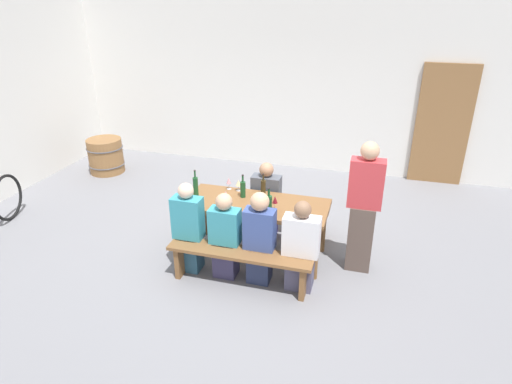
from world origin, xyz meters
TOP-DOWN VIEW (x-y plane):
  - ground_plane at (0.00, 0.00)m, footprint 24.00×24.00m
  - back_wall at (0.00, 3.38)m, footprint 14.00×0.20m
  - wooden_door at (2.43, 3.24)m, footprint 0.90×0.06m
  - tasting_table at (0.00, 0.00)m, footprint 1.80×0.76m
  - bench_near at (0.00, -0.68)m, footprint 1.70×0.30m
  - bench_far at (0.00, 0.68)m, footprint 1.70×0.30m
  - wine_bottle_0 at (0.02, 0.26)m, footprint 0.06×0.06m
  - wine_bottle_1 at (-0.21, 0.12)m, footprint 0.07×0.07m
  - wine_bottle_2 at (-0.81, 0.00)m, footprint 0.07×0.07m
  - wine_bottle_3 at (0.22, -0.21)m, footprint 0.08×0.08m
  - wine_glass_0 at (-0.46, 0.31)m, footprint 0.07×0.07m
  - wine_glass_1 at (0.27, -0.12)m, footprint 0.06×0.06m
  - wine_glass_2 at (-0.32, 0.29)m, footprint 0.08×0.08m
  - wine_glass_3 at (-0.36, -0.09)m, footprint 0.07×0.07m
  - seated_guest_near_0 at (-0.69, -0.53)m, footprint 0.36×0.24m
  - seated_guest_near_1 at (-0.23, -0.53)m, footprint 0.36×0.24m
  - seated_guest_near_2 at (0.20, -0.53)m, footprint 0.35×0.24m
  - seated_guest_near_3 at (0.68, -0.53)m, footprint 0.41×0.24m
  - seated_guest_far_0 at (-0.01, 0.53)m, footprint 0.39×0.24m
  - standing_host at (1.30, 0.07)m, footprint 0.40×0.24m
  - wine_barrel at (-3.55, 2.02)m, footprint 0.67×0.67m

SIDE VIEW (x-z plane):
  - ground_plane at x=0.00m, z-range 0.00..0.00m
  - wine_barrel at x=-3.55m, z-range 0.00..0.65m
  - bench_near at x=0.00m, z-range 0.12..0.57m
  - bench_far at x=0.00m, z-range 0.12..0.57m
  - seated_guest_far_0 at x=-0.01m, z-range -0.03..1.06m
  - seated_guest_near_1 at x=-0.23m, z-range -0.03..1.05m
  - seated_guest_near_3 at x=0.68m, z-range -0.04..1.07m
  - seated_guest_near_0 at x=-0.69m, z-range -0.03..1.12m
  - seated_guest_near_2 at x=0.20m, z-range -0.02..1.13m
  - tasting_table at x=0.00m, z-range 0.29..1.04m
  - standing_host at x=1.30m, z-range -0.02..1.62m
  - wine_glass_2 at x=-0.32m, z-range 0.78..0.93m
  - wine_bottle_0 at x=0.02m, z-range 0.71..1.01m
  - wine_glass_3 at x=-0.36m, z-range 0.78..0.94m
  - wine_bottle_1 at x=-0.21m, z-range 0.71..1.02m
  - wine_glass_0 at x=-0.46m, z-range 0.78..0.95m
  - wine_bottle_3 at x=0.22m, z-range 0.71..1.03m
  - wine_glass_1 at x=0.27m, z-range 0.79..0.97m
  - wine_bottle_2 at x=-0.81m, z-range 0.71..1.06m
  - wooden_door at x=2.43m, z-range 0.00..2.10m
  - back_wall at x=0.00m, z-range 0.00..3.20m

